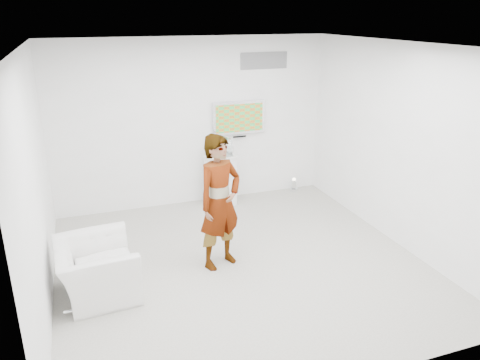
{
  "coord_description": "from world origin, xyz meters",
  "views": [
    {
      "loc": [
        -1.98,
        -5.53,
        3.38
      ],
      "look_at": [
        0.21,
        0.6,
        1.03
      ],
      "focal_mm": 35.0,
      "sensor_mm": 36.0,
      "label": 1
    }
  ],
  "objects_px": {
    "tv": "(239,118)",
    "floor_uplight": "(294,185)",
    "armchair": "(96,269)",
    "pedestal": "(221,180)",
    "person": "(220,202)"
  },
  "relations": [
    {
      "from": "armchair",
      "to": "floor_uplight",
      "type": "xyz_separation_m",
      "value": [
        3.93,
        2.45,
        -0.22
      ]
    },
    {
      "from": "pedestal",
      "to": "armchair",
      "type": "bearing_deg",
      "value": -136.15
    },
    {
      "from": "tv",
      "to": "armchair",
      "type": "relative_size",
      "value": 0.93
    },
    {
      "from": "tv",
      "to": "pedestal",
      "type": "bearing_deg",
      "value": -146.42
    },
    {
      "from": "person",
      "to": "armchair",
      "type": "xyz_separation_m",
      "value": [
        -1.68,
        -0.19,
        -0.6
      ]
    },
    {
      "from": "pedestal",
      "to": "floor_uplight",
      "type": "xyz_separation_m",
      "value": [
        1.59,
        0.2,
        -0.35
      ]
    },
    {
      "from": "tv",
      "to": "floor_uplight",
      "type": "height_order",
      "value": "tv"
    },
    {
      "from": "tv",
      "to": "floor_uplight",
      "type": "xyz_separation_m",
      "value": [
        1.13,
        -0.1,
        -1.42
      ]
    },
    {
      "from": "armchair",
      "to": "floor_uplight",
      "type": "relative_size",
      "value": 4.15
    },
    {
      "from": "tv",
      "to": "pedestal",
      "type": "xyz_separation_m",
      "value": [
        -0.45,
        -0.3,
        -1.07
      ]
    },
    {
      "from": "tv",
      "to": "pedestal",
      "type": "relative_size",
      "value": 1.05
    },
    {
      "from": "tv",
      "to": "floor_uplight",
      "type": "relative_size",
      "value": 3.87
    },
    {
      "from": "armchair",
      "to": "pedestal",
      "type": "distance_m",
      "value": 3.25
    },
    {
      "from": "person",
      "to": "pedestal",
      "type": "relative_size",
      "value": 1.98
    },
    {
      "from": "tv",
      "to": "armchair",
      "type": "xyz_separation_m",
      "value": [
        -2.8,
        -2.55,
        -1.2
      ]
    }
  ]
}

